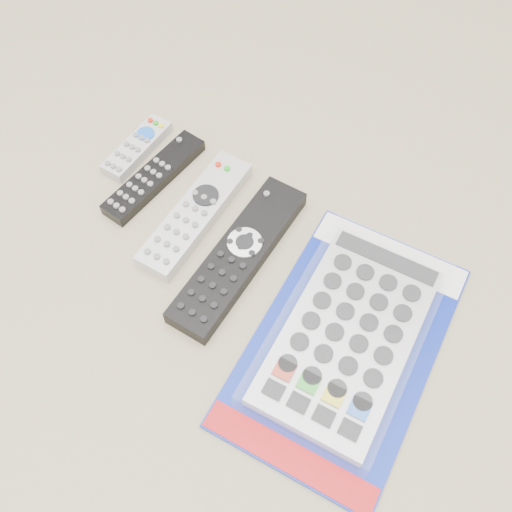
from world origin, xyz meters
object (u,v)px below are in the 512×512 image
Objects in this scene: remote_small_grey at (137,147)px; remote_slim_black at (154,177)px; remote_large_black at (239,256)px; remote_silver_dvd at (196,214)px; jumbo_remote_packaged at (348,335)px.

remote_small_grey is 0.07m from remote_slim_black.
remote_small_grey is 0.25m from remote_large_black.
jumbo_remote_packaged is at bearing -13.15° from remote_silver_dvd.
remote_small_grey is at bearing 161.69° from jumbo_remote_packaged.
remote_slim_black is 0.19m from remote_large_black.
jumbo_remote_packaged is (0.27, -0.04, 0.01)m from remote_silver_dvd.
remote_slim_black is 0.83× the size of remote_silver_dvd.
remote_large_black is at bearing -18.98° from remote_small_grey.
remote_silver_dvd is (0.09, -0.02, 0.00)m from remote_slim_black.
remote_silver_dvd reaches higher than remote_small_grey.
remote_slim_black is 0.70× the size of remote_large_black.
remote_small_grey is 0.43m from jumbo_remote_packaged.
jumbo_remote_packaged is (0.43, -0.08, 0.01)m from remote_small_grey.
remote_slim_black is 0.10m from remote_silver_dvd.
remote_slim_black is 0.50× the size of jumbo_remote_packaged.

